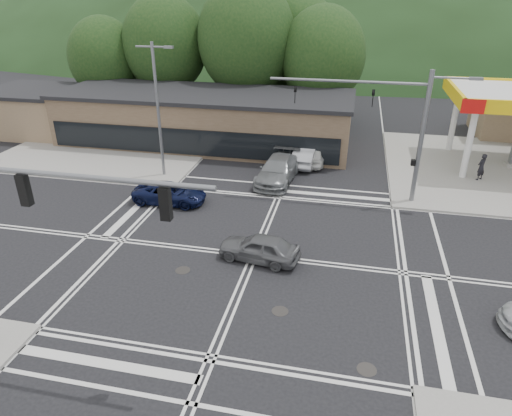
% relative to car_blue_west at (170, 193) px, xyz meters
% --- Properties ---
extents(ground, '(120.00, 120.00, 0.00)m').
position_rel_car_blue_west_xyz_m(ground, '(6.42, -5.00, -0.62)').
color(ground, black).
rests_on(ground, ground).
extents(sidewalk_ne, '(16.00, 16.00, 0.15)m').
position_rel_car_blue_west_xyz_m(sidewalk_ne, '(21.42, 10.00, -0.55)').
color(sidewalk_ne, gray).
rests_on(sidewalk_ne, ground).
extents(sidewalk_nw, '(16.00, 16.00, 0.15)m').
position_rel_car_blue_west_xyz_m(sidewalk_nw, '(-8.58, 10.00, -0.55)').
color(sidewalk_nw, gray).
rests_on(sidewalk_nw, ground).
extents(commercial_row, '(24.00, 8.00, 4.00)m').
position_rel_car_blue_west_xyz_m(commercial_row, '(-1.58, 12.00, 1.38)').
color(commercial_row, brown).
rests_on(commercial_row, ground).
extents(commercial_nw, '(8.00, 7.00, 3.60)m').
position_rel_car_blue_west_xyz_m(commercial_nw, '(-17.58, 12.00, 1.18)').
color(commercial_nw, '#846B4F').
rests_on(commercial_nw, ground).
extents(hill_north, '(252.00, 126.00, 140.00)m').
position_rel_car_blue_west_xyz_m(hill_north, '(6.42, 85.00, -0.62)').
color(hill_north, '#1E3618').
rests_on(hill_north, ground).
extents(tree_n_a, '(8.00, 8.00, 11.75)m').
position_rel_car_blue_west_xyz_m(tree_n_a, '(-7.58, 19.00, 6.52)').
color(tree_n_a, '#382619').
rests_on(tree_n_a, ground).
extents(tree_n_b, '(9.00, 9.00, 12.98)m').
position_rel_car_blue_west_xyz_m(tree_n_b, '(0.42, 19.00, 7.17)').
color(tree_n_b, '#382619').
rests_on(tree_n_b, ground).
extents(tree_n_c, '(7.60, 7.60, 10.87)m').
position_rel_car_blue_west_xyz_m(tree_n_c, '(7.42, 19.00, 5.87)').
color(tree_n_c, '#382619').
rests_on(tree_n_c, ground).
extents(tree_n_d, '(6.80, 6.80, 9.76)m').
position_rel_car_blue_west_xyz_m(tree_n_d, '(-13.58, 18.00, 5.22)').
color(tree_n_d, '#382619').
rests_on(tree_n_d, ground).
extents(tree_n_e, '(8.40, 8.40, 11.98)m').
position_rel_car_blue_west_xyz_m(tree_n_e, '(4.42, 23.00, 6.52)').
color(tree_n_e, '#382619').
rests_on(tree_n_e, ground).
extents(streetlight_nw, '(2.50, 0.25, 9.00)m').
position_rel_car_blue_west_xyz_m(streetlight_nw, '(-2.02, 4.00, 4.43)').
color(streetlight_nw, slate).
rests_on(streetlight_nw, ground).
extents(signal_mast_ne, '(11.65, 0.30, 8.00)m').
position_rel_car_blue_west_xyz_m(signal_mast_ne, '(13.37, 3.20, 4.45)').
color(signal_mast_ne, slate).
rests_on(signal_mast_ne, ground).
extents(signal_mast_sw, '(9.14, 0.28, 8.00)m').
position_rel_car_blue_west_xyz_m(signal_mast_sw, '(0.03, -13.20, 4.50)').
color(signal_mast_sw, slate).
rests_on(signal_mast_sw, ground).
extents(car_blue_west, '(4.50, 2.12, 1.24)m').
position_rel_car_blue_west_xyz_m(car_blue_west, '(0.00, 0.00, 0.00)').
color(car_blue_west, black).
rests_on(car_blue_west, ground).
extents(car_grey_center, '(4.15, 2.15, 1.35)m').
position_rel_car_blue_west_xyz_m(car_grey_center, '(6.75, -5.30, 0.05)').
color(car_grey_center, '#555659').
rests_on(car_grey_center, ground).
extents(car_queue_a, '(1.86, 4.50, 1.45)m').
position_rel_car_blue_west_xyz_m(car_queue_a, '(7.42, 8.50, 0.10)').
color(car_queue_a, '#A8ABB0').
rests_on(car_queue_a, ground).
extents(car_queue_b, '(2.01, 4.50, 1.50)m').
position_rel_car_blue_west_xyz_m(car_queue_b, '(7.99, 9.00, 0.13)').
color(car_queue_b, white).
rests_on(car_queue_b, ground).
extents(car_northbound, '(2.72, 5.77, 1.63)m').
position_rel_car_blue_west_xyz_m(car_northbound, '(5.92, 4.87, 0.19)').
color(car_northbound, slate).
rests_on(car_northbound, ground).
extents(pedestrian, '(0.80, 0.78, 1.85)m').
position_rel_car_blue_west_xyz_m(pedestrian, '(19.42, 7.66, 0.45)').
color(pedestrian, black).
rests_on(pedestrian, sidewalk_ne).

